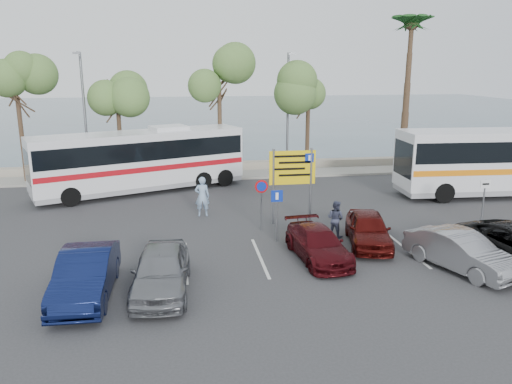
{
  "coord_description": "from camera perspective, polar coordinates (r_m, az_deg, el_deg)",
  "views": [
    {
      "loc": [
        -4.14,
        -19.14,
        7.33
      ],
      "look_at": [
        -0.75,
        3.0,
        1.64
      ],
      "focal_mm": 35.0,
      "sensor_mm": 36.0,
      "label": 1
    }
  ],
  "objects": [
    {
      "name": "coach_bus_right",
      "position": [
        32.26,
        27.16,
        2.95
      ],
      "size": [
        13.13,
        3.38,
        4.06
      ],
      "color": "silver",
      "rests_on": "ground"
    },
    {
      "name": "street_lamp_right",
      "position": [
        33.54,
        3.67,
        9.55
      ],
      "size": [
        0.45,
        1.15,
        8.01
      ],
      "color": "slate",
      "rests_on": "kerb_strip"
    },
    {
      "name": "tree_right",
      "position": [
        34.27,
        6.05,
        12.23
      ],
      "size": [
        3.2,
        3.2,
        7.4
      ],
      "color": "#382619",
      "rests_on": "kerb_strip"
    },
    {
      "name": "ground",
      "position": [
        20.91,
        3.3,
        -6.29
      ],
      "size": [
        120.0,
        120.0,
        0.0
      ],
      "primitive_type": "plane",
      "color": "#313134",
      "rests_on": "ground"
    },
    {
      "name": "seawall",
      "position": [
        36.08,
        -1.94,
        3.01
      ],
      "size": [
        48.0,
        0.8,
        0.6
      ],
      "primitive_type": "cube",
      "color": "gray",
      "rests_on": "ground"
    },
    {
      "name": "pedestrian_far",
      "position": [
        22.18,
        9.07,
        -3.02
      ],
      "size": [
        0.99,
        1.0,
        1.62
      ],
      "primitive_type": "imported",
      "rotation": [
        0.0,
        0.0,
        2.31
      ],
      "color": "#383C54",
      "rests_on": "ground"
    },
    {
      "name": "sea",
      "position": [
        79.59,
        -5.75,
        8.9
      ],
      "size": [
        140.0,
        140.0,
        0.0
      ],
      "primitive_type": "plane",
      "color": "#39515B",
      "rests_on": "ground"
    },
    {
      "name": "car_silver_b",
      "position": [
        19.9,
        22.36,
        -6.29
      ],
      "size": [
        2.99,
        4.57,
        1.42
      ],
      "primitive_type": "imported",
      "rotation": [
        0.0,
        0.0,
        0.38
      ],
      "color": "gray",
      "rests_on": "ground"
    },
    {
      "name": "street_lamp_left",
      "position": [
        33.29,
        -19.03,
        8.78
      ],
      "size": [
        0.45,
        1.15,
        8.01
      ],
      "color": "slate",
      "rests_on": "kerb_strip"
    },
    {
      "name": "palm_tree",
      "position": [
        36.73,
        17.36,
        17.6
      ],
      "size": [
        4.8,
        4.8,
        11.2
      ],
      "color": "#382619",
      "rests_on": "kerb_strip"
    },
    {
      "name": "sign_taxi",
      "position": [
        25.59,
        24.62,
        -0.41
      ],
      "size": [
        0.5,
        0.07,
        2.2
      ],
      "color": "slate",
      "rests_on": "ground"
    },
    {
      "name": "car_silver_a",
      "position": [
        16.98,
        -10.79,
        -8.76
      ],
      "size": [
        2.07,
        4.58,
        1.53
      ],
      "primitive_type": "imported",
      "rotation": [
        0.0,
        0.0,
        -0.06
      ],
      "color": "slate",
      "rests_on": "ground"
    },
    {
      "name": "sign_parking",
      "position": [
        21.15,
        2.39,
        -1.85
      ],
      "size": [
        0.5,
        0.07,
        2.25
      ],
      "color": "slate",
      "rests_on": "ground"
    },
    {
      "name": "kerb_strip",
      "position": [
        34.18,
        -1.54,
        1.99
      ],
      "size": [
        44.0,
        2.4,
        0.15
      ],
      "primitive_type": "cube",
      "color": "gray",
      "rests_on": "ground"
    },
    {
      "name": "sign_no_stop",
      "position": [
        22.56,
        0.62,
        -0.52
      ],
      "size": [
        0.6,
        0.08,
        2.35
      ],
      "color": "slate",
      "rests_on": "ground"
    },
    {
      "name": "car_maroon",
      "position": [
        19.59,
        7.1,
        -5.92
      ],
      "size": [
        2.11,
        4.35,
        1.22
      ],
      "primitive_type": "imported",
      "rotation": [
        0.0,
        0.0,
        0.1
      ],
      "color": "#440B10",
      "rests_on": "ground"
    },
    {
      "name": "tree_mid",
      "position": [
        33.25,
        -4.25,
        13.05
      ],
      "size": [
        3.2,
        3.2,
        8.0
      ],
      "color": "#382619",
      "rests_on": "kerb_strip"
    },
    {
      "name": "lane_markings",
      "position": [
        19.79,
        0.65,
        -7.47
      ],
      "size": [
        12.02,
        4.2,
        0.01
      ],
      "primitive_type": null,
      "color": "silver",
      "rests_on": "ground"
    },
    {
      "name": "coach_bus_left",
      "position": [
        30.25,
        -13.04,
        3.31
      ],
      "size": [
        12.39,
        6.99,
        3.83
      ],
      "color": "silver",
      "rests_on": "ground"
    },
    {
      "name": "car_blue",
      "position": [
        17.26,
        -18.87,
        -8.9
      ],
      "size": [
        1.68,
        4.68,
        1.54
      ],
      "primitive_type": "imported",
      "rotation": [
        0.0,
        0.0,
        -0.01
      ],
      "color": "#0D163E",
      "rests_on": "ground"
    },
    {
      "name": "tree_far_left",
      "position": [
        34.59,
        -25.78,
        11.22
      ],
      "size": [
        3.2,
        3.2,
        7.6
      ],
      "color": "#382619",
      "rests_on": "kerb_strip"
    },
    {
      "name": "pedestrian_near",
      "position": [
        24.97,
        -6.17,
        -0.5
      ],
      "size": [
        0.76,
        0.52,
        2.01
      ],
      "primitive_type": "imported",
      "rotation": [
        0.0,
        0.0,
        3.09
      ],
      "color": "#8AA7C9",
      "rests_on": "ground"
    },
    {
      "name": "direction_sign",
      "position": [
        23.44,
        4.18,
        2.15
      ],
      "size": [
        2.2,
        0.12,
        3.6
      ],
      "color": "slate",
      "rests_on": "ground"
    },
    {
      "name": "tree_left",
      "position": [
        33.39,
        -15.65,
        11.46
      ],
      "size": [
        3.2,
        3.2,
        7.2
      ],
      "color": "#382619",
      "rests_on": "kerb_strip"
    },
    {
      "name": "car_red",
      "position": [
        21.41,
        12.71,
        -4.15
      ],
      "size": [
        2.51,
        4.36,
        1.4
      ],
      "primitive_type": "imported",
      "rotation": [
        0.0,
        0.0,
        -0.22
      ],
      "color": "#460C0A",
      "rests_on": "ground"
    }
  ]
}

